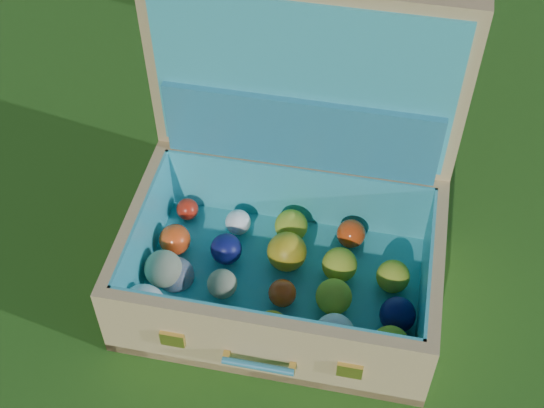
# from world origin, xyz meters

# --- Properties ---
(ground) EXTENTS (60.00, 60.00, 0.00)m
(ground) POSITION_xyz_m (0.00, 0.00, 0.00)
(ground) COLOR #215114
(ground) RESTS_ON ground
(stray_ball) EXTENTS (0.08, 0.08, 0.08)m
(stray_ball) POSITION_xyz_m (-0.36, -0.12, 0.04)
(stray_ball) COLOR teal
(stray_ball) RESTS_ON ground
(suitcase) EXTENTS (0.77, 0.68, 0.62)m
(suitcase) POSITION_xyz_m (-0.11, -0.13, 0.17)
(suitcase) COLOR tan
(suitcase) RESTS_ON ground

